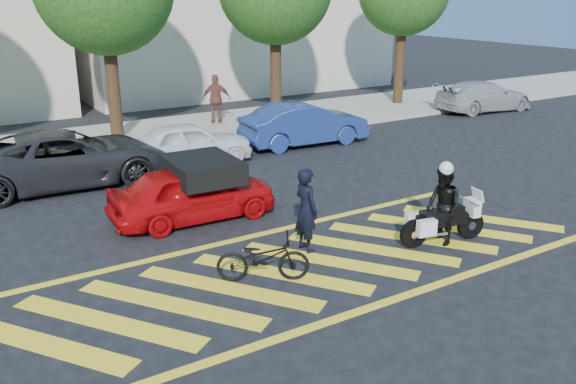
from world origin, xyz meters
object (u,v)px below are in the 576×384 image
bicycle (263,258)px  parked_far_right (484,96)px  parked_mid_left (67,158)px  officer_moto (443,206)px  red_convertible (193,193)px  officer_bike (306,210)px  police_motorcycle (442,221)px  parked_right (305,124)px  parked_mid_right (189,143)px

bicycle → parked_far_right: parked_far_right is taller
bicycle → parked_mid_left: (-1.63, 7.85, 0.31)m
officer_moto → red_convertible: size_ratio=0.43×
officer_bike → officer_moto: officer_bike is taller
police_motorcycle → parked_right: (2.25, 8.63, 0.25)m
officer_moto → parked_right: size_ratio=0.37×
officer_moto → red_convertible: (-3.86, 4.05, -0.17)m
parked_mid_left → parked_mid_right: bearing=-83.7°
parked_mid_right → parked_right: (4.27, 0.09, 0.08)m
police_motorcycle → officer_moto: bearing=-143.8°
red_convertible → parked_mid_right: 4.86m
red_convertible → parked_mid_left: parked_mid_left is taller
parked_mid_right → parked_right: bearing=-82.3°
officer_bike → parked_mid_left: size_ratio=0.32×
bicycle → police_motorcycle: size_ratio=0.86×
bicycle → parked_mid_right: bearing=14.7°
parked_mid_left → parked_mid_right: 3.68m
officer_bike → officer_moto: 2.88m
parked_right → parked_far_right: bearing=-80.4°
bicycle → parked_right: 10.32m
officer_moto → parked_mid_left: 10.08m
parked_mid_right → parked_right: size_ratio=0.86×
parked_mid_right → parked_far_right: (14.27, 1.01, 0.01)m
police_motorcycle → parked_mid_right: size_ratio=0.52×
parked_mid_right → police_motorcycle: bearing=-160.2°
bicycle → police_motorcycle: bicycle is taller
parked_mid_right → parked_far_right: bearing=-79.5°
officer_moto → parked_mid_right: (-2.01, 8.54, -0.18)m
officer_bike → parked_far_right: officer_bike is taller
officer_bike → parked_right: officer_bike is taller
red_convertible → parked_far_right: 17.04m
red_convertible → parked_far_right: parked_far_right is taller
parked_mid_left → parked_right: bearing=-84.8°
police_motorcycle → parked_mid_left: bearing=135.9°
bicycle → parked_far_right: 18.67m
police_motorcycle → officer_moto: (-0.01, -0.01, 0.35)m
officer_bike → parked_right: (4.88, 7.42, -0.15)m
police_motorcycle → parked_far_right: bearing=49.5°
officer_bike → parked_right: 8.88m
officer_moto → parked_far_right: size_ratio=0.37×
parked_mid_right → red_convertible: bearing=164.0°
bicycle → parked_mid_left: size_ratio=0.31×
police_motorcycle → parked_far_right: (12.25, 9.55, 0.17)m
red_convertible → parked_mid_right: red_convertible is taller
parked_mid_left → parked_far_right: (17.94, 1.23, -0.10)m
police_motorcycle → parked_mid_right: (-2.02, 8.54, 0.17)m
red_convertible → parked_mid_right: (1.86, 4.50, -0.00)m
police_motorcycle → parked_right: size_ratio=0.45×
officer_bike → parked_right: size_ratio=0.40×
bicycle → officer_moto: officer_moto is taller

